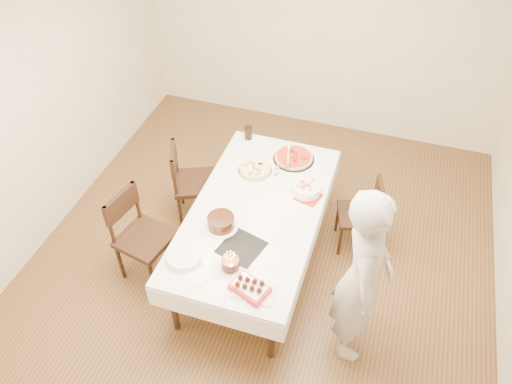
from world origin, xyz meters
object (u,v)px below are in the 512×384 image
(chair_right_savory, at_px, (358,215))
(cola_glass, at_px, (248,133))
(chair_left_dessert, at_px, (145,239))
(chair_left_savory, at_px, (196,183))
(strawberry_box, at_px, (250,288))
(layer_cake, at_px, (221,222))
(person, at_px, (363,278))
(birthday_cake, at_px, (230,261))
(pizza_pepperoni, at_px, (294,158))
(taper_candle, at_px, (288,157))
(dining_table, at_px, (256,237))
(pizza_white, at_px, (255,170))
(pasta_bowl, at_px, (306,189))

(chair_right_savory, relative_size, cola_glass, 5.40)
(chair_right_savory, xyz_separation_m, chair_left_dessert, (-1.83, -0.99, 0.08))
(chair_left_savory, distance_m, strawberry_box, 1.70)
(chair_left_savory, xyz_separation_m, layer_cake, (0.58, -0.74, 0.35))
(chair_left_dessert, xyz_separation_m, person, (1.99, -0.13, 0.39))
(cola_glass, relative_size, birthday_cake, 1.02)
(chair_left_savory, bearing_deg, pizza_pepperoni, 177.31)
(strawberry_box, bearing_deg, chair_left_savory, 128.39)
(layer_cake, xyz_separation_m, birthday_cake, (0.23, -0.39, 0.03))
(strawberry_box, bearing_deg, taper_candle, 93.97)
(dining_table, relative_size, chair_right_savory, 2.62)
(pizza_white, xyz_separation_m, cola_glass, (-0.23, 0.48, 0.05))
(chair_left_dessert, xyz_separation_m, taper_candle, (1.07, 1.06, 0.42))
(person, bearing_deg, chair_right_savory, 2.61)
(pasta_bowl, xyz_separation_m, taper_candle, (-0.26, 0.27, 0.10))
(dining_table, relative_size, pizza_pepperoni, 5.12)
(person, bearing_deg, chair_left_savory, 55.76)
(chair_left_dessert, distance_m, cola_glass, 1.55)
(pasta_bowl, height_order, strawberry_box, pasta_bowl)
(taper_candle, bearing_deg, chair_left_dessert, -135.10)
(person, distance_m, birthday_cake, 1.05)
(cola_glass, bearing_deg, strawberry_box, -71.06)
(dining_table, height_order, chair_left_savory, chair_left_savory)
(chair_left_savory, bearing_deg, strawberry_box, 105.47)
(chair_left_dessert, xyz_separation_m, cola_glass, (0.54, 1.42, 0.34))
(birthday_cake, bearing_deg, person, 6.95)
(pasta_bowl, height_order, cola_glass, cola_glass)
(dining_table, relative_size, strawberry_box, 7.34)
(chair_left_dessert, relative_size, person, 0.55)
(pizza_pepperoni, xyz_separation_m, taper_candle, (-0.02, -0.17, 0.13))
(person, height_order, layer_cake, person)
(dining_table, bearing_deg, strawberry_box, -75.17)
(chair_left_savory, relative_size, chair_left_dessert, 0.96)
(pizza_pepperoni, relative_size, cola_glass, 2.77)
(pizza_pepperoni, distance_m, cola_glass, 0.58)
(chair_left_dessert, xyz_separation_m, pasta_bowl, (1.32, 0.79, 0.32))
(pizza_pepperoni, height_order, cola_glass, cola_glass)
(chair_left_savory, xyz_separation_m, strawberry_box, (1.03, -1.31, 0.32))
(layer_cake, relative_size, birthday_cake, 2.03)
(pizza_white, height_order, layer_cake, layer_cake)
(chair_left_savory, bearing_deg, chair_left_dessert, 58.31)
(pizza_white, bearing_deg, person, -41.18)
(chair_left_dessert, distance_m, taper_candle, 1.56)
(pizza_pepperoni, bearing_deg, layer_cake, -108.55)
(dining_table, bearing_deg, layer_cake, -127.04)
(chair_right_savory, bearing_deg, birthday_cake, -141.17)
(taper_candle, xyz_separation_m, strawberry_box, (0.10, -1.49, -0.12))
(dining_table, distance_m, birthday_cake, 0.83)
(chair_left_savory, distance_m, pizza_pepperoni, 1.06)
(dining_table, xyz_separation_m, person, (1.04, -0.57, 0.50))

